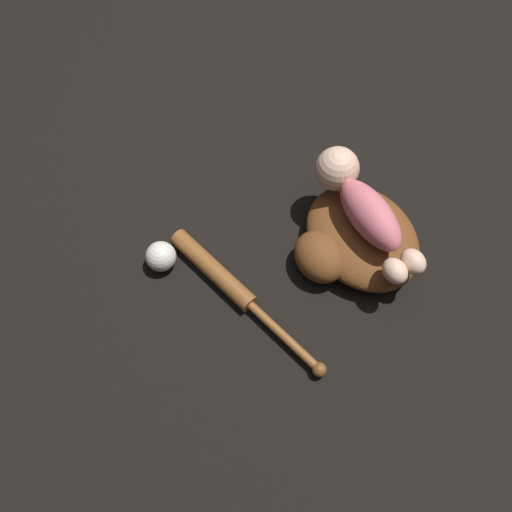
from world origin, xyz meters
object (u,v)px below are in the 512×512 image
baby_figure (360,202)px  baseball_bat (227,283)px  baseball_glove (355,240)px  baseball (161,256)px

baby_figure → baseball_bat: baby_figure is taller
baseball_glove → baseball_bat: (-0.08, 0.32, -0.03)m
baseball_glove → baby_figure: (0.04, -0.00, 0.10)m
baby_figure → baseball_bat: (-0.12, 0.32, -0.12)m
baseball_bat → baby_figure: bearing=-68.9°
baby_figure → baseball: 0.49m
baseball_glove → baby_figure: baby_figure is taller
baseball_glove → baby_figure: size_ratio=1.08×
baseball_glove → baseball: baseball_glove is taller
baseball_glove → baseball_bat: baseball_glove is taller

